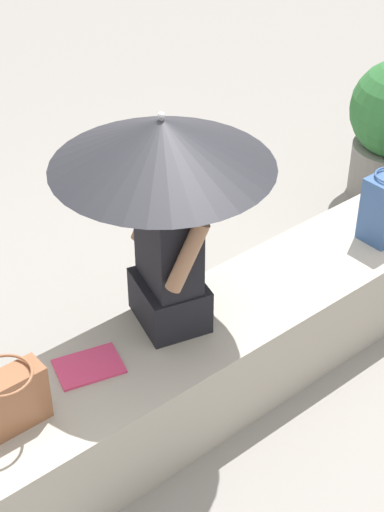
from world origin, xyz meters
name	(u,v)px	position (x,y,z in m)	size (l,w,h in m)	color
ground_plane	(212,390)	(0.00, 0.00, 0.00)	(14.00, 14.00, 0.00)	gray
stone_bench	(213,354)	(0.00, 0.00, 0.24)	(2.97, 0.58, 0.48)	#A8A093
person_seated	(169,250)	(0.17, -0.12, 0.87)	(0.36, 0.51, 0.90)	black
parasol	(162,143)	(0.15, -0.17, 1.36)	(0.95, 0.95, 1.02)	#B7B7BC
handbag_black	(7,401)	(1.06, 0.00, 0.62)	(0.32, 0.23, 0.28)	brown
magazine	(89,366)	(0.64, -0.08, 0.49)	(0.28, 0.20, 0.01)	#D83866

